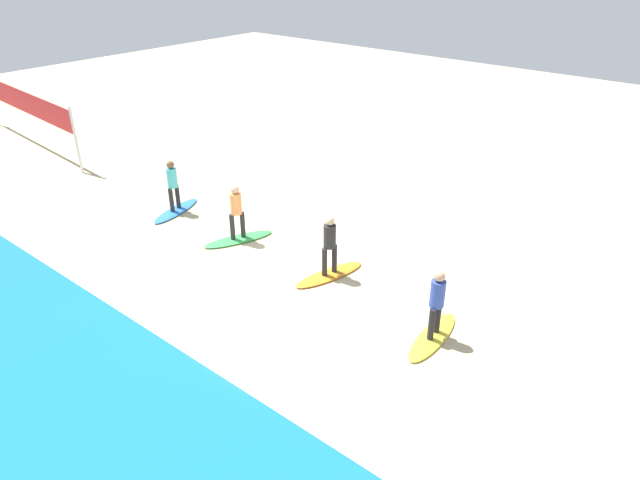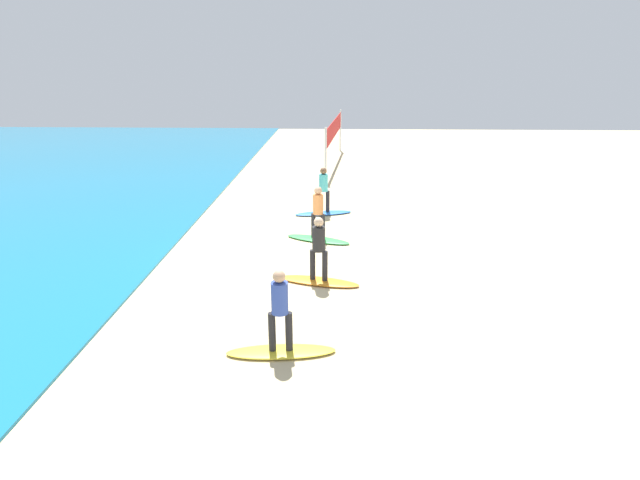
{
  "view_description": "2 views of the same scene",
  "coord_description": "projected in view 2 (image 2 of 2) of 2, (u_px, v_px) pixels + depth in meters",
  "views": [
    {
      "loc": [
        -9.79,
        8.71,
        7.97
      ],
      "look_at": [
        -1.32,
        -1.51,
        0.94
      ],
      "focal_mm": 32.69,
      "sensor_mm": 36.0,
      "label": 1
    },
    {
      "loc": [
        -13.88,
        -1.94,
        5.33
      ],
      "look_at": [
        -0.62,
        -1.48,
        0.79
      ],
      "focal_mm": 29.45,
      "sensor_mm": 36.0,
      "label": 2
    }
  ],
  "objects": [
    {
      "name": "surfboard_orange",
      "position": [
        319.0,
        281.0,
        13.28
      ],
      "size": [
        1.05,
        2.17,
        0.09
      ],
      "primitive_type": "ellipsoid",
      "rotation": [
        0.0,
        0.0,
        1.33
      ],
      "color": "orange",
      "rests_on": "ground"
    },
    {
      "name": "surfboard_yellow",
      "position": [
        281.0,
        352.0,
        10.06
      ],
      "size": [
        0.75,
        2.14,
        0.09
      ],
      "primitive_type": "ellipsoid",
      "rotation": [
        0.0,
        0.0,
        1.66
      ],
      "color": "yellow",
      "rests_on": "ground"
    },
    {
      "name": "surfer_blue",
      "position": [
        323.0,
        187.0,
        18.9
      ],
      "size": [
        0.32,
        0.45,
        1.64
      ],
      "color": "#232328",
      "rests_on": "surfboard_blue"
    },
    {
      "name": "volleyball_net",
      "position": [
        334.0,
        131.0,
        28.1
      ],
      "size": [
        9.07,
        0.79,
        2.5
      ],
      "color": "silver",
      "rests_on": "ground"
    },
    {
      "name": "surfboard_blue",
      "position": [
        323.0,
        213.0,
        19.23
      ],
      "size": [
        1.07,
        2.17,
        0.09
      ],
      "primitive_type": "ellipsoid",
      "rotation": [
        0.0,
        0.0,
        1.82
      ],
      "color": "blue",
      "rests_on": "ground"
    },
    {
      "name": "surfer_green",
      "position": [
        318.0,
        209.0,
        16.08
      ],
      "size": [
        0.32,
        0.44,
        1.64
      ],
      "color": "#232328",
      "rests_on": "surfboard_green"
    },
    {
      "name": "surfer_orange",
      "position": [
        319.0,
        244.0,
        12.96
      ],
      "size": [
        0.32,
        0.45,
        1.64
      ],
      "color": "#232328",
      "rests_on": "surfboard_orange"
    },
    {
      "name": "surfer_yellow",
      "position": [
        280.0,
        305.0,
        9.74
      ],
      "size": [
        0.32,
        0.46,
        1.64
      ],
      "color": "#232328",
      "rests_on": "surfboard_yellow"
    },
    {
      "name": "surfboard_green",
      "position": [
        318.0,
        239.0,
        16.4
      ],
      "size": [
        1.3,
        2.16,
        0.09
      ],
      "primitive_type": "ellipsoid",
      "rotation": [
        0.0,
        0.0,
        1.19
      ],
      "color": "green",
      "rests_on": "ground"
    },
    {
      "name": "ground_plane",
      "position": [
        269.0,
        259.0,
        14.91
      ],
      "size": [
        60.0,
        60.0,
        0.0
      ],
      "primitive_type": "plane",
      "color": "#CCB789"
    }
  ]
}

